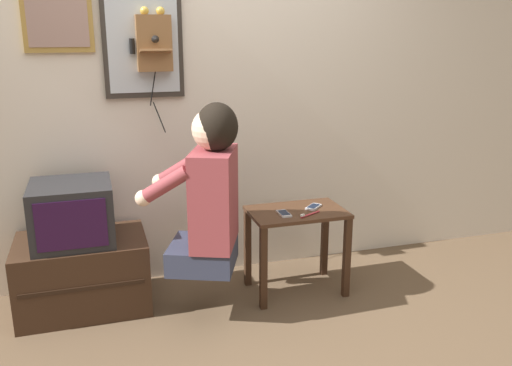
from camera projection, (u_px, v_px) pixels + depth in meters
name	position (u px, v px, depth m)	size (l,w,h in m)	color
wall_back	(192.00, 86.00, 3.44)	(6.80, 0.05, 2.55)	beige
side_table	(297.00, 228.00, 3.38)	(0.59, 0.38, 0.54)	#422819
person	(210.00, 190.00, 2.96)	(0.60, 0.55, 0.93)	#2D3347
tv_stand	(83.00, 273.00, 3.23)	(0.75, 0.51, 0.43)	#382316
television	(72.00, 213.00, 3.10)	(0.45, 0.44, 0.35)	#232326
wall_phone_antique	(154.00, 42.00, 3.22)	(0.25, 0.18, 0.75)	brown
framed_picture	(57.00, 13.00, 3.07)	(0.39, 0.03, 0.44)	olive
wall_mirror	(143.00, 43.00, 3.25)	(0.48, 0.03, 0.65)	#2D2823
cell_phone_held	(284.00, 213.00, 3.27)	(0.06, 0.12, 0.01)	silver
cell_phone_spare	(314.00, 207.00, 3.40)	(0.13, 0.13, 0.01)	silver
toothbrush	(309.00, 214.00, 3.25)	(0.15, 0.09, 0.02)	#D83F4C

